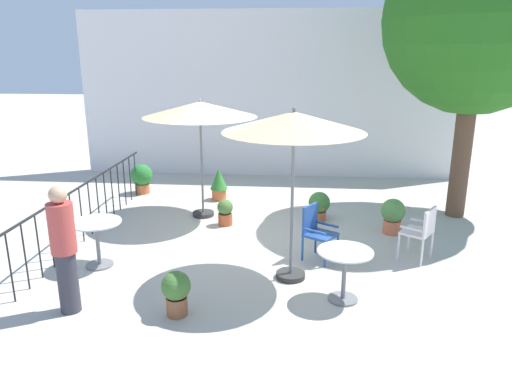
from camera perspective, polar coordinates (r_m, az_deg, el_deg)
ground_plane at (r=8.75m, az=0.02°, el=-5.65°), size 60.00×60.00×0.00m
villa_facade at (r=13.03m, az=1.94°, el=11.41°), size 10.28×0.30×4.33m
terrace_railing at (r=9.29m, az=-19.21°, el=-0.81°), size 0.03×5.44×1.01m
shade_tree at (r=10.41m, az=25.14°, el=18.10°), size 3.70×3.52×5.61m
patio_umbrella_0 at (r=6.67m, az=4.51°, el=8.01°), size 2.00×2.00×2.55m
patio_umbrella_1 at (r=9.56m, az=-6.67°, el=9.60°), size 2.25×2.25×2.41m
cafe_table_0 at (r=7.92m, az=-18.37°, el=-4.87°), size 0.78×0.78×0.74m
cafe_table_1 at (r=6.62m, az=10.47°, el=-8.62°), size 0.75×0.75×0.73m
patio_chair_0 at (r=7.85m, az=7.17°, el=-4.39°), size 0.62×0.62×0.90m
patio_chair_1 at (r=8.17m, az=19.06°, el=-4.19°), size 0.62×0.65×0.89m
potted_plant_0 at (r=11.79m, az=-13.42°, el=1.72°), size 0.52×0.52×0.71m
potted_plant_1 at (r=9.69m, az=7.51°, el=-1.52°), size 0.43×0.43×0.59m
potted_plant_2 at (r=6.33m, az=-9.44°, el=-11.50°), size 0.38×0.38×0.60m
potted_plant_3 at (r=9.39m, az=-3.69°, el=-2.35°), size 0.31×0.31×0.52m
potted_plant_4 at (r=10.99m, az=-4.44°, el=1.08°), size 0.39×0.39×0.74m
potted_plant_5 at (r=9.27m, az=15.92°, el=-2.58°), size 0.45×0.45×0.67m
standing_person at (r=6.57m, az=-21.83°, el=-6.24°), size 0.45×0.45×1.70m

